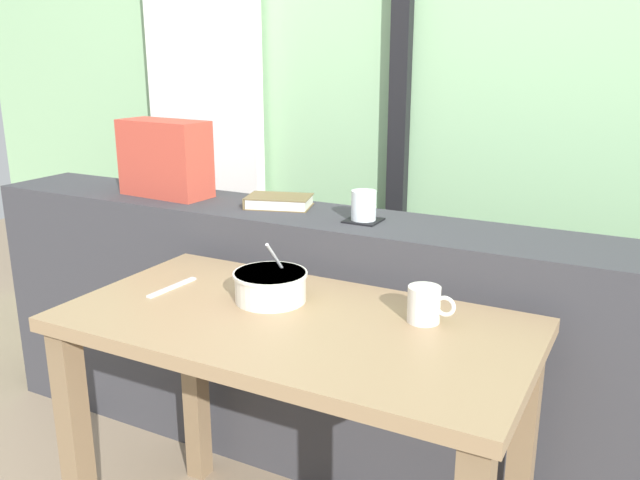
# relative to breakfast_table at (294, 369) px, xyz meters

# --- Properties ---
(outdoor_backdrop) EXTENTS (4.80, 0.08, 2.80)m
(outdoor_backdrop) POSITION_rel_breakfast_table_xyz_m (-0.07, 1.19, 0.80)
(outdoor_backdrop) COLOR #8EBC89
(outdoor_backdrop) RESTS_ON ground
(curtain_left_panel) EXTENTS (0.56, 0.06, 2.50)m
(curtain_left_panel) POSITION_rel_breakfast_table_xyz_m (-1.06, 1.09, 0.65)
(curtain_left_panel) COLOR white
(curtain_left_panel) RESTS_ON ground
(window_divider_post) EXTENTS (0.07, 0.05, 2.60)m
(window_divider_post) POSITION_rel_breakfast_table_xyz_m (-0.18, 1.12, 0.70)
(window_divider_post) COLOR black
(window_divider_post) RESTS_ON ground
(dark_console_ledge) EXTENTS (2.80, 0.32, 0.85)m
(dark_console_ledge) POSITION_rel_breakfast_table_xyz_m (-0.07, 0.51, -0.18)
(dark_console_ledge) COLOR #38383D
(dark_console_ledge) RESTS_ON ground
(breakfast_table) EXTENTS (1.11, 0.58, 0.74)m
(breakfast_table) POSITION_rel_breakfast_table_xyz_m (0.00, 0.00, 0.00)
(breakfast_table) COLOR #826849
(breakfast_table) RESTS_ON ground
(coaster_square) EXTENTS (0.10, 0.10, 0.00)m
(coaster_square) POSITION_rel_breakfast_table_xyz_m (-0.05, 0.50, 0.25)
(coaster_square) COLOR black
(coaster_square) RESTS_ON dark_console_ledge
(juice_glass) EXTENTS (0.07, 0.07, 0.09)m
(juice_glass) POSITION_rel_breakfast_table_xyz_m (-0.05, 0.50, 0.29)
(juice_glass) COLOR white
(juice_glass) RESTS_ON coaster_square
(closed_book) EXTENTS (0.23, 0.19, 0.04)m
(closed_book) POSITION_rel_breakfast_table_xyz_m (-0.37, 0.54, 0.27)
(closed_book) COLOR brown
(closed_book) RESTS_ON dark_console_ledge
(throw_pillow) EXTENTS (0.33, 0.16, 0.26)m
(throw_pillow) POSITION_rel_breakfast_table_xyz_m (-0.80, 0.51, 0.38)
(throw_pillow) COLOR #B74233
(throw_pillow) RESTS_ON dark_console_ledge
(soup_bowl) EXTENTS (0.19, 0.19, 0.16)m
(soup_bowl) POSITION_rel_breakfast_table_xyz_m (-0.11, 0.07, 0.17)
(soup_bowl) COLOR silver
(soup_bowl) RESTS_ON breakfast_table
(fork_utensil) EXTENTS (0.03, 0.17, 0.01)m
(fork_utensil) POSITION_rel_breakfast_table_xyz_m (-0.38, 0.02, 0.14)
(fork_utensil) COLOR silver
(fork_utensil) RESTS_ON breakfast_table
(ceramic_mug) EXTENTS (0.11, 0.08, 0.08)m
(ceramic_mug) POSITION_rel_breakfast_table_xyz_m (0.28, 0.12, 0.18)
(ceramic_mug) COLOR silver
(ceramic_mug) RESTS_ON breakfast_table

